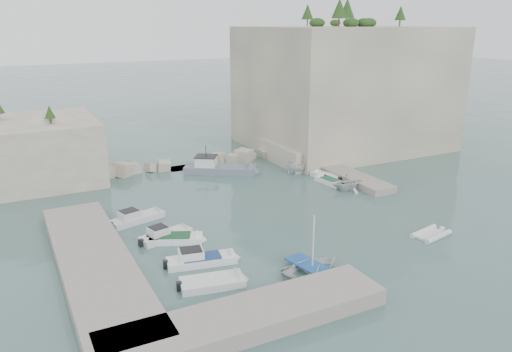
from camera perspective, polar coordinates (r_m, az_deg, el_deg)
name	(u,v)px	position (r m, az deg, el deg)	size (l,w,h in m)	color
ground	(286,225)	(45.60, 3.47, -5.60)	(400.00, 400.00, 0.00)	#456863
cliff_east	(343,88)	(74.58, 9.94, 9.92)	(26.00, 22.00, 17.00)	beige
cliff_terrace	(302,151)	(66.25, 5.27, 2.81)	(8.00, 10.00, 2.50)	beige
outcrop_west	(24,152)	(62.69, -25.01, 2.54)	(16.00, 14.00, 7.00)	beige
quay_west	(95,264)	(39.28, -17.92, -9.51)	(5.00, 24.00, 1.10)	#9E9689
quay_south	(249,317)	(31.34, -0.82, -15.86)	(18.00, 4.00, 1.10)	#9E9689
ledge_east	(341,173)	(60.43, 9.69, 0.38)	(3.00, 16.00, 0.80)	#9E9689
breakwater	(192,161)	(63.89, -7.38, 1.69)	(28.00, 3.00, 1.40)	beige
motorboat_a	(137,221)	(47.56, -13.41, -5.07)	(5.61, 1.67, 1.40)	silver
motorboat_b	(166,239)	(43.43, -10.24, -7.06)	(4.97, 1.63, 1.40)	silver
motorboat_c	(176,242)	(42.74, -9.11, -7.42)	(4.77, 1.73, 0.70)	white
motorboat_d	(202,264)	(38.85, -6.22, -9.92)	(5.78, 1.72, 1.40)	white
motorboat_e	(212,286)	(35.81, -5.02, -12.39)	(4.88, 2.00, 0.70)	silver
rowboat	(312,272)	(37.61, 6.44, -10.90)	(3.49, 4.89, 1.01)	white
inflatable_dinghy	(431,236)	(45.82, 19.33, -6.48)	(3.79, 1.84, 0.44)	silver
tender_east_a	(347,190)	(55.69, 10.41, -1.56)	(3.21, 3.71, 1.96)	silver
tender_east_b	(330,184)	(57.43, 8.42, -0.88)	(4.23, 1.44, 0.70)	white
tender_east_c	(326,179)	(59.24, 8.01, -0.29)	(4.31, 1.39, 0.70)	white
tender_east_d	(303,172)	(61.44, 5.39, 0.45)	(1.82, 4.85, 1.87)	silver
work_boat	(220,173)	(61.11, -4.11, 0.38)	(9.43, 2.78, 2.20)	slate
rowboat_mast	(313,240)	(36.46, 6.58, -7.29)	(0.10, 0.10, 4.20)	white
vegetation	(310,20)	(72.19, 6.20, 17.34)	(53.48, 13.88, 13.40)	#1E4219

